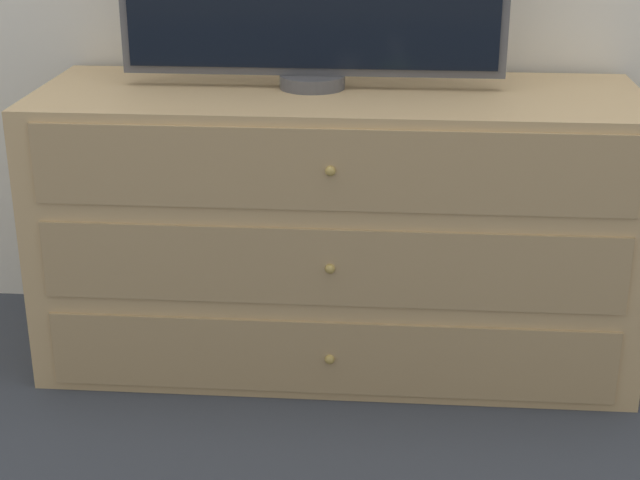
% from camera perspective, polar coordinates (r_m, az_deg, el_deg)
% --- Properties ---
extents(ground_plane, '(12.00, 12.00, 0.00)m').
position_cam_1_polar(ground_plane, '(2.96, 1.44, -3.79)').
color(ground_plane, '#383D47').
extents(dresser, '(1.50, 0.55, 0.72)m').
position_cam_1_polar(dresser, '(2.55, 1.00, 0.70)').
color(dresser, tan).
rests_on(dresser, ground_plane).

